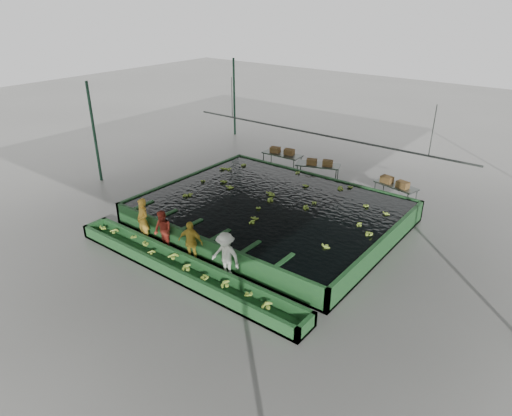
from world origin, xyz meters
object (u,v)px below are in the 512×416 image
Objects in this scene: worker_d at (226,256)px; box_stack_left at (282,153)px; worker_c at (190,242)px; packing_table_right at (395,194)px; worker_a at (143,220)px; worker_b at (163,231)px; sorting_trough at (182,269)px; box_stack_mid at (320,165)px; box_stack_right at (394,185)px; flotation_tank at (271,212)px; packing_table_mid at (318,173)px; packing_table_left at (282,162)px.

worker_d reaches higher than box_stack_left.
packing_table_right is at bearing 49.79° from worker_c.
worker_a reaches higher than worker_b.
packing_table_right is at bearing 67.52° from worker_a.
box_stack_mid is (-0.59, 10.05, 0.73)m from sorting_trough.
box_stack_mid is at bearing 179.90° from box_stack_right.
sorting_trough is (0.00, -5.10, -0.20)m from flotation_tank.
packing_table_mid is at bearing 94.04° from sorting_trough.
box_stack_left reaches higher than packing_table_right.
packing_table_left is (-3.10, 5.31, 0.04)m from flotation_tank.
sorting_trough is 2.04m from worker_b.
worker_a is at bearing -103.22° from packing_table_mid.
worker_c is 1.64m from worker_d.
box_stack_right is at bearing 71.78° from sorting_trough.
flotation_tank is 6.15m from packing_table_left.
worker_c is at bearing -73.96° from box_stack_left.
box_stack_right is at bearing -0.10° from box_stack_mid.
box_stack_left is 2.58m from box_stack_mid.
worker_b is 0.92× the size of worker_d.
box_stack_left is (-0.24, 9.65, 0.09)m from worker_a.
box_stack_mid reaches higher than box_stack_left.
packing_table_mid is 1.63× the size of box_stack_left.
worker_a is 1.13× the size of worker_b.
packing_table_right is at bearing -2.97° from box_stack_left.
sorting_trough is 1.62m from worker_d.
worker_d is 0.79× the size of packing_table_left.
worker_b is at bearing -82.31° from packing_table_left.
flotation_tank is 4.63× the size of packing_table_mid.
worker_c is at bearing 114.46° from sorting_trough.
flotation_tank is 5.06m from packing_table_mid.
packing_table_right is 0.46m from box_stack_right.
worker_d is at bearing 32.11° from sorting_trough.
sorting_trough is at bearing -73.29° from box_stack_left.
worker_b is at bearing 11.46° from worker_a.
worker_a reaches higher than packing_table_right.
box_stack_right reaches higher than packing_table_mid.
worker_d is 1.32× the size of box_stack_mid.
worker_a is at bearing -169.19° from worker_b.
packing_table_mid is (-1.99, 9.31, -0.35)m from worker_d.
sorting_trough is 10.86m from packing_table_left.
worker_b is (-1.80, -4.30, 0.33)m from flotation_tank.
worker_c reaches higher than box_stack_right.
packing_table_left is at bearing 109.96° from worker_d.
worker_a is at bearing -124.01° from flotation_tank.
worker_b is 1.15× the size of box_stack_right.
box_stack_left is at bearing 102.86° from worker_a.
worker_b is 1.22× the size of box_stack_mid.
worker_c is 0.75× the size of packing_table_left.
worker_c is 10.04m from packing_table_right.
flotation_tank is 5.10m from sorting_trough.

